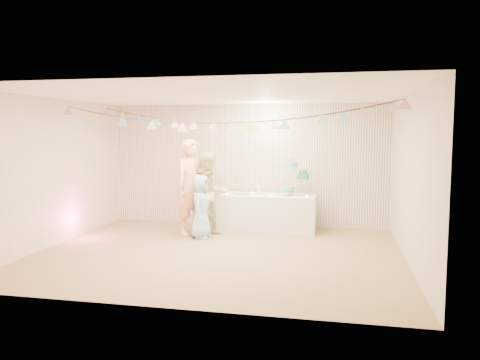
% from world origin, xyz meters
% --- Properties ---
extents(floor, '(6.00, 6.00, 0.00)m').
position_xyz_m(floor, '(0.00, 0.00, 0.00)').
color(floor, olive).
rests_on(floor, ground).
extents(ceiling, '(6.00, 6.00, 0.00)m').
position_xyz_m(ceiling, '(0.00, 0.00, 2.60)').
color(ceiling, white).
rests_on(ceiling, ground).
extents(back_wall, '(6.00, 6.00, 0.00)m').
position_xyz_m(back_wall, '(0.00, 2.50, 1.30)').
color(back_wall, silver).
rests_on(back_wall, ground).
extents(front_wall, '(6.00, 6.00, 0.00)m').
position_xyz_m(front_wall, '(0.00, -2.50, 1.30)').
color(front_wall, silver).
rests_on(front_wall, ground).
extents(left_wall, '(5.00, 5.00, 0.00)m').
position_xyz_m(left_wall, '(-3.00, 0.00, 1.30)').
color(left_wall, silver).
rests_on(left_wall, ground).
extents(right_wall, '(5.00, 5.00, 0.00)m').
position_xyz_m(right_wall, '(3.00, 0.00, 1.30)').
color(right_wall, silver).
rests_on(right_wall, ground).
extents(table, '(1.97, 0.79, 0.74)m').
position_xyz_m(table, '(0.52, 1.97, 0.37)').
color(table, silver).
rests_on(table, floor).
extents(cake_stand, '(0.62, 0.37, 0.70)m').
position_xyz_m(cake_stand, '(1.07, 2.02, 1.10)').
color(cake_stand, silver).
rests_on(cake_stand, table).
extents(cake_bottom, '(0.31, 0.31, 0.15)m').
position_xyz_m(cake_bottom, '(0.92, 1.96, 0.84)').
color(cake_bottom, '#2ABBC5').
rests_on(cake_bottom, cake_stand).
extents(cake_middle, '(0.27, 0.27, 0.22)m').
position_xyz_m(cake_middle, '(1.25, 2.11, 1.11)').
color(cake_middle, green).
rests_on(cake_middle, cake_stand).
extents(cake_top_tier, '(0.25, 0.25, 0.19)m').
position_xyz_m(cake_top_tier, '(1.01, 1.99, 1.38)').
color(cake_top_tier, '#4EB6F5').
rests_on(cake_top_tier, cake_stand).
extents(platter, '(0.31, 0.31, 0.02)m').
position_xyz_m(platter, '(0.01, 1.92, 0.76)').
color(platter, white).
rests_on(platter, table).
extents(posy, '(0.15, 0.15, 0.18)m').
position_xyz_m(posy, '(0.36, 2.02, 0.84)').
color(posy, white).
rests_on(posy, table).
extents(person_adult_a, '(0.79, 0.81, 1.88)m').
position_xyz_m(person_adult_a, '(-0.87, 1.33, 0.94)').
color(person_adult_a, '#FFB185').
rests_on(person_adult_a, floor).
extents(person_adult_b, '(1.00, 0.97, 1.62)m').
position_xyz_m(person_adult_b, '(-0.52, 1.31, 0.81)').
color(person_adult_b, '#D5C683').
rests_on(person_adult_b, floor).
extents(person_child, '(0.39, 0.59, 1.20)m').
position_xyz_m(person_child, '(-0.60, 1.04, 0.60)').
color(person_child, '#A0C6E3').
rests_on(person_child, floor).
extents(bunting_back, '(5.60, 1.10, 0.40)m').
position_xyz_m(bunting_back, '(0.00, 1.10, 2.35)').
color(bunting_back, pink).
rests_on(bunting_back, ceiling).
extents(bunting_front, '(5.60, 0.90, 0.36)m').
position_xyz_m(bunting_front, '(0.00, -0.20, 2.32)').
color(bunting_front, '#72A5E5').
rests_on(bunting_front, ceiling).
extents(tealight_0, '(0.04, 0.04, 0.03)m').
position_xyz_m(tealight_0, '(-0.28, 1.82, 0.75)').
color(tealight_0, '#FFD88C').
rests_on(tealight_0, table).
extents(tealight_1, '(0.04, 0.04, 0.03)m').
position_xyz_m(tealight_1, '(0.17, 2.15, 0.75)').
color(tealight_1, '#FFD88C').
rests_on(tealight_1, table).
extents(tealight_2, '(0.04, 0.04, 0.03)m').
position_xyz_m(tealight_2, '(0.62, 1.75, 0.75)').
color(tealight_2, '#FFD88C').
rests_on(tealight_2, table).
extents(tealight_3, '(0.04, 0.04, 0.03)m').
position_xyz_m(tealight_3, '(0.87, 2.19, 0.75)').
color(tealight_3, '#FFD88C').
rests_on(tealight_3, table).
extents(tealight_4, '(0.04, 0.04, 0.03)m').
position_xyz_m(tealight_4, '(1.34, 1.79, 0.75)').
color(tealight_4, '#FFD88C').
rests_on(tealight_4, table).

